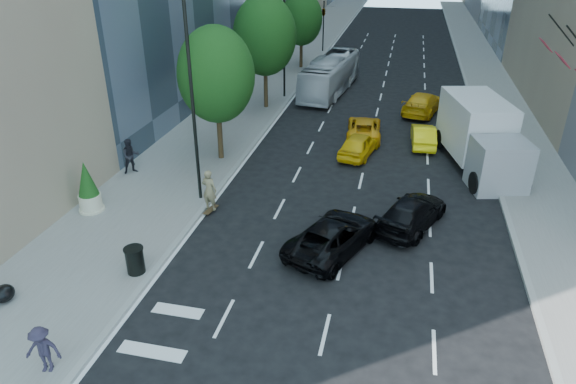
% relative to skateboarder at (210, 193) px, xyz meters
% --- Properties ---
extents(ground, '(160.00, 160.00, 0.00)m').
position_rel_skateboarder_xyz_m(ground, '(5.60, -3.00, -1.01)').
color(ground, black).
rests_on(ground, ground).
extents(sidewalk_left, '(6.00, 120.00, 0.15)m').
position_rel_skateboarder_xyz_m(sidewalk_left, '(-3.40, 27.00, -0.93)').
color(sidewalk_left, slate).
rests_on(sidewalk_left, ground).
extents(sidewalk_right, '(4.00, 120.00, 0.15)m').
position_rel_skateboarder_xyz_m(sidewalk_right, '(15.60, 27.00, -0.93)').
color(sidewalk_right, slate).
rests_on(sidewalk_right, ground).
extents(lamp_near, '(2.13, 0.22, 10.00)m').
position_rel_skateboarder_xyz_m(lamp_near, '(-0.72, 1.00, 4.80)').
color(lamp_near, black).
rests_on(lamp_near, sidewalk_left).
extents(lamp_far, '(2.13, 0.22, 10.00)m').
position_rel_skateboarder_xyz_m(lamp_far, '(-0.72, 19.00, 4.80)').
color(lamp_far, black).
rests_on(lamp_far, sidewalk_left).
extents(tree_near, '(4.20, 4.20, 7.46)m').
position_rel_skateboarder_xyz_m(tree_near, '(-1.60, 6.00, 3.96)').
color(tree_near, '#322613').
rests_on(tree_near, sidewalk_left).
extents(tree_mid, '(4.50, 4.50, 7.99)m').
position_rel_skateboarder_xyz_m(tree_mid, '(-1.60, 16.00, 4.31)').
color(tree_mid, '#322613').
rests_on(tree_mid, sidewalk_left).
extents(tree_far, '(3.90, 3.90, 6.92)m').
position_rel_skateboarder_xyz_m(tree_far, '(-1.60, 29.00, 3.62)').
color(tree_far, '#322613').
rests_on(tree_far, sidewalk_left).
extents(traffic_signal, '(2.48, 0.53, 5.20)m').
position_rel_skateboarder_xyz_m(traffic_signal, '(-0.80, 37.00, 3.23)').
color(traffic_signal, black).
rests_on(traffic_signal, sidewalk_left).
extents(skateboarder, '(0.81, 0.60, 2.02)m').
position_rel_skateboarder_xyz_m(skateboarder, '(0.00, 0.00, 0.00)').
color(skateboarder, '#7F724F').
rests_on(skateboarder, ground).
extents(black_sedan_lincoln, '(3.99, 5.44, 1.37)m').
position_rel_skateboarder_xyz_m(black_sedan_lincoln, '(6.10, -1.96, -0.32)').
color(black_sedan_lincoln, black).
rests_on(black_sedan_lincoln, ground).
extents(black_sedan_mercedes, '(3.54, 5.09, 1.37)m').
position_rel_skateboarder_xyz_m(black_sedan_mercedes, '(9.24, 0.74, -0.32)').
color(black_sedan_mercedes, black).
rests_on(black_sedan_mercedes, ground).
extents(taxi_a, '(2.42, 4.29, 1.38)m').
position_rel_skateboarder_xyz_m(taxi_a, '(6.10, 8.50, -0.32)').
color(taxi_a, '#EBB40C').
rests_on(taxi_a, ground).
extents(taxi_b, '(1.55, 3.94, 1.28)m').
position_rel_skateboarder_xyz_m(taxi_b, '(9.80, 11.00, -0.37)').
color(taxi_b, yellow).
rests_on(taxi_b, ground).
extents(taxi_c, '(2.42, 4.67, 1.26)m').
position_rel_skateboarder_xyz_m(taxi_c, '(6.10, 11.59, -0.38)').
color(taxi_c, orange).
rests_on(taxi_c, ground).
extents(taxi_d, '(3.38, 5.55, 1.50)m').
position_rel_skateboarder_xyz_m(taxi_d, '(9.80, 17.50, -0.26)').
color(taxi_d, '#DC9E0B').
rests_on(taxi_d, ground).
extents(city_bus, '(3.62, 10.74, 2.93)m').
position_rel_skateboarder_xyz_m(city_bus, '(2.40, 21.38, 0.46)').
color(city_bus, silver).
rests_on(city_bus, ground).
extents(box_truck, '(4.50, 8.04, 3.64)m').
position_rel_skateboarder_xyz_m(box_truck, '(12.72, 8.33, 0.84)').
color(box_truck, silver).
rests_on(box_truck, ground).
extents(pedestrian_a, '(1.18, 1.16, 1.92)m').
position_rel_skateboarder_xyz_m(pedestrian_a, '(-5.60, 2.98, 0.10)').
color(pedestrian_a, black).
rests_on(pedestrian_a, sidewalk_left).
extents(pedestrian_b, '(0.96, 0.55, 1.53)m').
position_rel_skateboarder_xyz_m(pedestrian_b, '(-5.60, 13.61, -0.09)').
color(pedestrian_b, black).
rests_on(pedestrian_b, sidewalk_left).
extents(pedestrian_c, '(1.13, 0.80, 1.60)m').
position_rel_skateboarder_xyz_m(pedestrian_c, '(-1.20, -10.52, -0.06)').
color(pedestrian_c, '#292233').
rests_on(pedestrian_c, sidewalk_left).
extents(trash_can, '(0.69, 0.69, 1.03)m').
position_rel_skateboarder_xyz_m(trash_can, '(-1.00, -5.38, -0.34)').
color(trash_can, black).
rests_on(trash_can, sidewalk_left).
extents(planter_shrub, '(1.03, 1.03, 2.48)m').
position_rel_skateboarder_xyz_m(planter_shrub, '(-5.40, -1.36, 0.32)').
color(planter_shrub, beige).
rests_on(planter_shrub, sidewalk_left).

